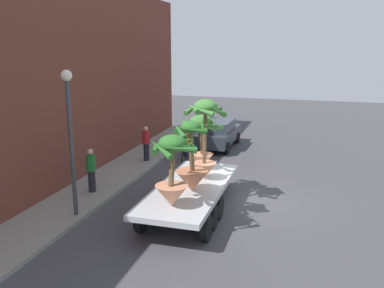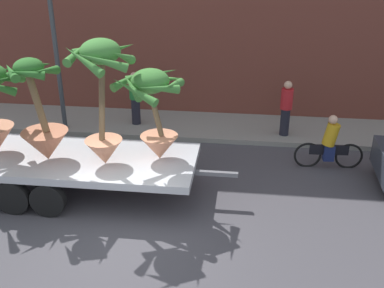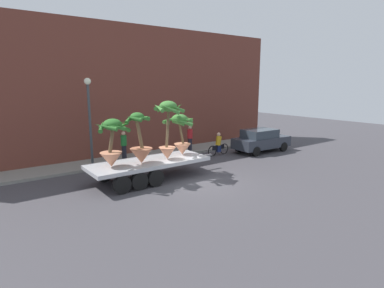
# 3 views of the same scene
# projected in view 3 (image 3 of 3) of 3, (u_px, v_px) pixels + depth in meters

# --- Properties ---
(ground_plane) EXTENTS (60.00, 60.00, 0.00)m
(ground_plane) POSITION_uv_depth(u_px,v_px,m) (199.00, 182.00, 15.20)
(ground_plane) COLOR #423F44
(sidewalk) EXTENTS (24.00, 2.20, 0.15)m
(sidewalk) POSITION_uv_depth(u_px,v_px,m) (141.00, 157.00, 20.01)
(sidewalk) COLOR gray
(sidewalk) RESTS_ON ground
(building_facade) EXTENTS (24.00, 1.20, 8.35)m
(building_facade) POSITION_uv_depth(u_px,v_px,m) (127.00, 91.00, 20.57)
(building_facade) COLOR brown
(building_facade) RESTS_ON ground
(flatbed_trailer) EXTENTS (6.93, 2.32, 0.98)m
(flatbed_trailer) POSITION_uv_depth(u_px,v_px,m) (144.00, 166.00, 15.25)
(flatbed_trailer) COLOR #B7BABF
(flatbed_trailer) RESTS_ON ground
(potted_palm_rear) EXTENTS (1.68, 1.74, 2.16)m
(potted_palm_rear) POSITION_uv_depth(u_px,v_px,m) (181.00, 131.00, 16.42)
(potted_palm_rear) COLOR tan
(potted_palm_rear) RESTS_ON flatbed_trailer
(potted_palm_middle) EXTENTS (1.43, 1.53, 2.89)m
(potted_palm_middle) POSITION_uv_depth(u_px,v_px,m) (168.00, 126.00, 15.39)
(potted_palm_middle) COLOR tan
(potted_palm_middle) RESTS_ON flatbed_trailer
(potted_palm_front) EXTENTS (1.64, 1.52, 2.18)m
(potted_palm_front) POSITION_uv_depth(u_px,v_px,m) (112.00, 143.00, 14.10)
(potted_palm_front) COLOR tan
(potted_palm_front) RESTS_ON flatbed_trailer
(potted_palm_extra) EXTENTS (1.31, 1.22, 2.42)m
(potted_palm_extra) POSITION_uv_depth(u_px,v_px,m) (140.00, 145.00, 14.72)
(potted_palm_extra) COLOR #C17251
(potted_palm_extra) RESTS_ON flatbed_trailer
(cyclist) EXTENTS (1.84, 0.37, 1.54)m
(cyclist) POSITION_uv_depth(u_px,v_px,m) (218.00, 145.00, 20.76)
(cyclist) COLOR black
(cyclist) RESTS_ON ground
(parked_car) EXTENTS (4.20, 1.95, 1.58)m
(parked_car) POSITION_uv_depth(u_px,v_px,m) (261.00, 140.00, 21.76)
(parked_car) COLOR #2D333D
(parked_car) RESTS_ON ground
(pedestrian_near_gate) EXTENTS (0.36, 0.36, 1.71)m
(pedestrian_near_gate) POSITION_uv_depth(u_px,v_px,m) (190.00, 138.00, 21.43)
(pedestrian_near_gate) COLOR black
(pedestrian_near_gate) RESTS_ON sidewalk
(pedestrian_far_left) EXTENTS (0.36, 0.36, 1.71)m
(pedestrian_far_left) POSITION_uv_depth(u_px,v_px,m) (124.00, 145.00, 18.97)
(pedestrian_far_left) COLOR black
(pedestrian_far_left) RESTS_ON sidewalk
(street_lamp) EXTENTS (0.36, 0.36, 4.83)m
(street_lamp) POSITION_uv_depth(u_px,v_px,m) (89.00, 111.00, 16.81)
(street_lamp) COLOR #383D42
(street_lamp) RESTS_ON sidewalk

